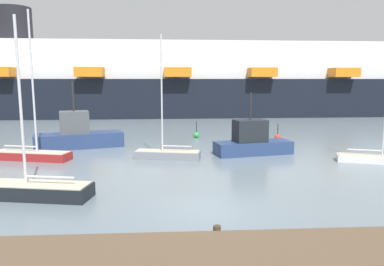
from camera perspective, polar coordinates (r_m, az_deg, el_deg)
The scene contains 11 objects.
ground_plane at distance 14.56m, azimuth 2.39°, elevation -12.14°, with size 600.00×600.00×0.00m, color slate.
dock_pier at distance 10.54m, azimuth 4.93°, elevation -19.07°, with size 19.59×2.55×0.62m.
sailboat_0 at distance 17.25m, azimuth -23.79°, elevation -8.12°, with size 5.12×2.28×7.78m.
sailboat_1 at distance 25.35m, azimuth -24.23°, elevation -2.91°, with size 5.26×2.38×9.39m.
sailboat_4 at distance 25.11m, azimuth 27.24°, elevation -3.48°, with size 4.59×2.44×6.53m.
sailboat_5 at distance 23.46m, azimuth -3.94°, elevation -3.18°, with size 4.40×1.94×7.97m.
fishing_boat_0 at distance 28.56m, azimuth -17.71°, elevation -0.35°, with size 6.77×3.87×5.05m.
fishing_boat_1 at distance 25.14m, azimuth 9.56°, elevation -1.40°, with size 5.62×2.84×4.28m.
channel_buoy_1 at distance 31.52m, azimuth 13.49°, elevation -0.61°, with size 0.51×0.51×1.42m.
channel_buoy_2 at distance 31.90m, azimuth 0.70°, elevation -0.28°, with size 0.50×0.50×1.46m.
cruise_ship at distance 53.88m, azimuth -8.75°, elevation 8.03°, with size 95.63×16.24×15.17m.
Camera 1 is at (-1.42, -13.55, 5.12)m, focal length 33.44 mm.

